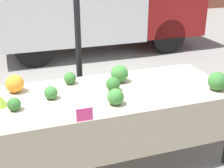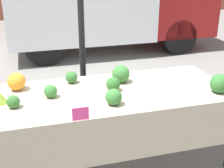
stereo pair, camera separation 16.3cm
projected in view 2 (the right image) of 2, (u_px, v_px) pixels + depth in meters
name	position (u px, v px, depth m)	size (l,w,h in m)	color
ground_plane	(112.00, 159.00, 3.35)	(40.00, 40.00, 0.00)	gray
tent_pole	(82.00, 33.00, 3.55)	(0.07, 0.07, 2.41)	black
market_table	(114.00, 102.00, 3.02)	(2.33, 0.99, 0.79)	tan
orange_cauliflower	(16.00, 82.00, 3.05)	(0.18, 0.18, 0.18)	orange
broccoli_head_0	(220.00, 84.00, 3.00)	(0.19, 0.19, 0.19)	#336B2D
broccoli_head_1	(51.00, 91.00, 2.90)	(0.13, 0.13, 0.13)	#387533
broccoli_head_2	(71.00, 77.00, 3.23)	(0.13, 0.13, 0.13)	#336B2D
broccoli_head_3	(114.00, 97.00, 2.75)	(0.15, 0.15, 0.15)	#387533
broccoli_head_4	(13.00, 102.00, 2.70)	(0.12, 0.12, 0.12)	#336B2D
broccoli_head_5	(121.00, 74.00, 3.24)	(0.18, 0.18, 0.18)	#387533
broccoli_head_6	(113.00, 84.00, 3.04)	(0.14, 0.14, 0.14)	#2D6628
price_sign	(81.00, 114.00, 2.50)	(0.14, 0.01, 0.11)	#E53D84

